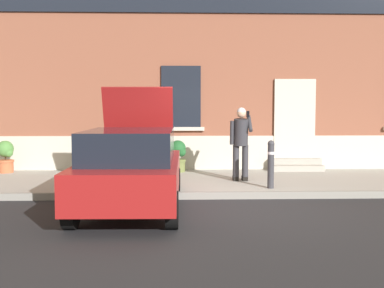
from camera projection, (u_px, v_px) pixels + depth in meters
name	position (u px, v px, depth m)	size (l,w,h in m)	color
ground_plane	(223.00, 208.00, 9.22)	(80.00, 80.00, 0.00)	#232326
sidewalk	(212.00, 182.00, 12.00)	(24.00, 3.60, 0.15)	#99968E
curb_edge	(219.00, 195.00, 10.15)	(24.00, 0.12, 0.15)	gray
building_facade	(206.00, 44.00, 14.20)	(24.00, 1.52, 7.50)	brown
entrance_stoop	(296.00, 165.00, 13.59)	(1.44, 0.64, 0.32)	#9E998E
hatchback_car_red	(131.00, 168.00, 8.97)	(1.86, 4.10, 2.34)	maroon
bollard_near_person	(271.00, 162.00, 10.54)	(0.15, 0.15, 1.04)	#333338
person_on_phone	(241.00, 139.00, 11.54)	(0.51, 0.48, 1.75)	#2D2D33
planter_terracotta	(6.00, 156.00, 13.07)	(0.44, 0.44, 0.86)	#B25B38
planter_charcoal	(92.00, 156.00, 13.08)	(0.44, 0.44, 0.86)	#2D2D30
planter_olive	(178.00, 155.00, 13.22)	(0.44, 0.44, 0.86)	#606B38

